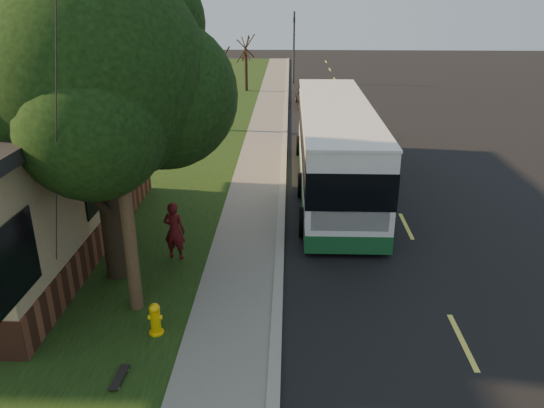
{
  "coord_description": "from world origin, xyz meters",
  "views": [
    {
      "loc": [
        0.23,
        -9.55,
        6.99
      ],
      "look_at": [
        -0.22,
        4.04,
        1.5
      ],
      "focal_mm": 35.0,
      "sensor_mm": 36.0,
      "label": 1
    }
  ],
  "objects_px": {
    "bare_tree_near": "(218,91)",
    "traffic_signal": "(294,43)",
    "leafy_tree": "(98,76)",
    "fire_hydrant": "(155,319)",
    "utility_pole": "(116,115)",
    "bare_tree_far": "(246,64)",
    "transit_bus": "(335,145)",
    "skateboard_main": "(119,377)",
    "skateboarder": "(174,231)",
    "distant_car": "(310,95)"
  },
  "relations": [
    {
      "from": "bare_tree_near",
      "to": "bare_tree_far",
      "type": "relative_size",
      "value": 1.07
    },
    {
      "from": "leafy_tree",
      "to": "bare_tree_far",
      "type": "distance_m",
      "value": 27.56
    },
    {
      "from": "skateboard_main",
      "to": "bare_tree_far",
      "type": "bearing_deg",
      "value": 90.07
    },
    {
      "from": "transit_bus",
      "to": "skateboarder",
      "type": "bearing_deg",
      "value": -128.59
    },
    {
      "from": "bare_tree_far",
      "to": "skateboard_main",
      "type": "bearing_deg",
      "value": -89.93
    },
    {
      "from": "bare_tree_far",
      "to": "distant_car",
      "type": "xyz_separation_m",
      "value": [
        4.52,
        -4.92,
        -1.29
      ]
    },
    {
      "from": "distant_car",
      "to": "skateboarder",
      "type": "bearing_deg",
      "value": -105.53
    },
    {
      "from": "fire_hydrant",
      "to": "bare_tree_far",
      "type": "height_order",
      "value": "bare_tree_far"
    },
    {
      "from": "bare_tree_far",
      "to": "traffic_signal",
      "type": "bearing_deg",
      "value": 48.81
    },
    {
      "from": "leafy_tree",
      "to": "skateboard_main",
      "type": "distance_m",
      "value": 6.64
    },
    {
      "from": "bare_tree_near",
      "to": "skateboarder",
      "type": "bearing_deg",
      "value": -87.53
    },
    {
      "from": "bare_tree_near",
      "to": "transit_bus",
      "type": "relative_size",
      "value": 0.37
    },
    {
      "from": "skateboarder",
      "to": "distant_car",
      "type": "distance_m",
      "value": 22.03
    },
    {
      "from": "fire_hydrant",
      "to": "leafy_tree",
      "type": "relative_size",
      "value": 0.09
    },
    {
      "from": "fire_hydrant",
      "to": "skateboard_main",
      "type": "distance_m",
      "value": 1.58
    },
    {
      "from": "utility_pole",
      "to": "skateboard_main",
      "type": "xyz_separation_m",
      "value": [
        0.34,
        -2.49,
        -4.51
      ]
    },
    {
      "from": "utility_pole",
      "to": "distant_car",
      "type": "distance_m",
      "value": 24.87
    },
    {
      "from": "bare_tree_far",
      "to": "bare_tree_near",
      "type": "bearing_deg",
      "value": -92.39
    },
    {
      "from": "bare_tree_far",
      "to": "transit_bus",
      "type": "xyz_separation_m",
      "value": [
        4.91,
        -20.51,
        -0.31
      ]
    },
    {
      "from": "fire_hydrant",
      "to": "traffic_signal",
      "type": "bearing_deg",
      "value": 84.79
    },
    {
      "from": "utility_pole",
      "to": "transit_bus",
      "type": "height_order",
      "value": "utility_pole"
    },
    {
      "from": "utility_pole",
      "to": "skateboarder",
      "type": "xyz_separation_m",
      "value": [
        0.43,
        2.5,
        -3.73
      ]
    },
    {
      "from": "fire_hydrant",
      "to": "distant_car",
      "type": "bearing_deg",
      "value": 80.66
    },
    {
      "from": "fire_hydrant",
      "to": "skateboarder",
      "type": "height_order",
      "value": "skateboarder"
    },
    {
      "from": "leafy_tree",
      "to": "traffic_signal",
      "type": "distance_m",
      "value": 31.76
    },
    {
      "from": "transit_bus",
      "to": "skateboarder",
      "type": "xyz_separation_m",
      "value": [
        -4.79,
        -6.0,
        -0.79
      ]
    },
    {
      "from": "leafy_tree",
      "to": "skateboard_main",
      "type": "relative_size",
      "value": 10.57
    },
    {
      "from": "fire_hydrant",
      "to": "transit_bus",
      "type": "relative_size",
      "value": 0.06
    },
    {
      "from": "distant_car",
      "to": "bare_tree_far",
      "type": "bearing_deg",
      "value": 128.55
    },
    {
      "from": "leafy_tree",
      "to": "distant_car",
      "type": "distance_m",
      "value": 23.56
    },
    {
      "from": "bare_tree_far",
      "to": "distant_car",
      "type": "height_order",
      "value": "bare_tree_far"
    },
    {
      "from": "skateboarder",
      "to": "bare_tree_near",
      "type": "bearing_deg",
      "value": -76.07
    },
    {
      "from": "leafy_tree",
      "to": "traffic_signal",
      "type": "bearing_deg",
      "value": 81.53
    },
    {
      "from": "skateboarder",
      "to": "fire_hydrant",
      "type": "bearing_deg",
      "value": 105.97
    },
    {
      "from": "leafy_tree",
      "to": "utility_pole",
      "type": "bearing_deg",
      "value": -62.4
    },
    {
      "from": "bare_tree_near",
      "to": "traffic_signal",
      "type": "relative_size",
      "value": 0.78
    },
    {
      "from": "utility_pole",
      "to": "skateboarder",
      "type": "distance_m",
      "value": 4.51
    },
    {
      "from": "utility_pole",
      "to": "traffic_signal",
      "type": "xyz_separation_m",
      "value": [
        3.81,
        33.01,
        -1.47
      ]
    },
    {
      "from": "fire_hydrant",
      "to": "leafy_tree",
      "type": "height_order",
      "value": "leafy_tree"
    },
    {
      "from": "bare_tree_near",
      "to": "skateboard_main",
      "type": "relative_size",
      "value": 5.84
    },
    {
      "from": "traffic_signal",
      "to": "bare_tree_far",
      "type": "bearing_deg",
      "value": -131.19
    },
    {
      "from": "traffic_signal",
      "to": "bare_tree_near",
      "type": "bearing_deg",
      "value": -104.04
    },
    {
      "from": "utility_pole",
      "to": "bare_tree_near",
      "type": "relative_size",
      "value": 2.11
    },
    {
      "from": "bare_tree_far",
      "to": "distant_car",
      "type": "relative_size",
      "value": 0.97
    },
    {
      "from": "traffic_signal",
      "to": "distant_car",
      "type": "distance_m",
      "value": 9.31
    },
    {
      "from": "transit_bus",
      "to": "distant_car",
      "type": "distance_m",
      "value": 15.62
    },
    {
      "from": "utility_pole",
      "to": "leafy_tree",
      "type": "xyz_separation_m",
      "value": [
        -0.87,
        1.66,
        0.54
      ]
    },
    {
      "from": "fire_hydrant",
      "to": "bare_tree_far",
      "type": "bearing_deg",
      "value": 90.76
    },
    {
      "from": "bare_tree_near",
      "to": "leafy_tree",
      "type": "bearing_deg",
      "value": -92.5
    },
    {
      "from": "fire_hydrant",
      "to": "utility_pole",
      "type": "distance_m",
      "value": 4.37
    }
  ]
}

